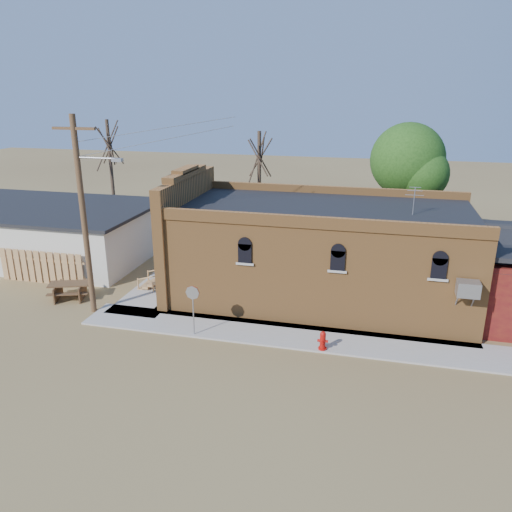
% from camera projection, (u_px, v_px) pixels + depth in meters
% --- Properties ---
extents(ground, '(120.00, 120.00, 0.00)m').
position_uv_depth(ground, '(257.00, 343.00, 20.61)').
color(ground, brown).
rests_on(ground, ground).
extents(sidewalk_south, '(19.00, 2.20, 0.08)m').
position_uv_depth(sidewalk_south, '(296.00, 336.00, 21.08)').
color(sidewalk_south, '#9E9991').
rests_on(sidewalk_south, ground).
extents(sidewalk_west, '(2.60, 10.00, 0.08)m').
position_uv_depth(sidewalk_west, '(172.00, 278.00, 27.54)').
color(sidewalk_west, '#9E9991').
rests_on(sidewalk_west, ground).
extents(brick_bar, '(16.40, 7.97, 6.30)m').
position_uv_depth(brick_bar, '(315.00, 252.00, 24.55)').
color(brick_bar, '#A56932').
rests_on(brick_bar, ground).
extents(wood_fence, '(5.20, 0.10, 1.80)m').
position_uv_depth(wood_fence, '(42.00, 267.00, 26.71)').
color(wood_fence, '#AC724D').
rests_on(wood_fence, ground).
extents(utility_pole, '(3.12, 0.26, 9.00)m').
position_uv_depth(utility_pole, '(84.00, 213.00, 22.03)').
color(utility_pole, '#44311B').
rests_on(utility_pole, ground).
extents(tree_bare_near, '(2.80, 2.80, 7.65)m').
position_uv_depth(tree_bare_near, '(259.00, 156.00, 31.35)').
color(tree_bare_near, '#4D3B2C').
rests_on(tree_bare_near, ground).
extents(tree_bare_far, '(2.80, 2.80, 8.16)m').
position_uv_depth(tree_bare_far, '(109.00, 144.00, 34.63)').
color(tree_bare_far, '#4D3B2C').
rests_on(tree_bare_far, ground).
extents(tree_leafy, '(4.40, 4.40, 8.15)m').
position_uv_depth(tree_leafy, '(407.00, 160.00, 29.79)').
color(tree_leafy, '#4D3B2C').
rests_on(tree_leafy, ground).
extents(fire_hydrant, '(0.44, 0.40, 0.78)m').
position_uv_depth(fire_hydrant, '(323.00, 340.00, 19.84)').
color(fire_hydrant, '#A90D09').
rests_on(fire_hydrant, sidewalk_south).
extents(stop_sign, '(0.60, 0.07, 2.20)m').
position_uv_depth(stop_sign, '(193.00, 297.00, 20.66)').
color(stop_sign, '#95969B').
rests_on(stop_sign, sidewalk_south).
extents(trash_barrel, '(0.61, 0.61, 0.73)m').
position_uv_depth(trash_barrel, '(174.00, 286.00, 25.40)').
color(trash_barrel, navy).
rests_on(trash_barrel, sidewalk_west).
extents(picnic_table, '(2.35, 2.05, 0.82)m').
position_uv_depth(picnic_table, '(70.00, 288.00, 24.84)').
color(picnic_table, '#533821').
rests_on(picnic_table, ground).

